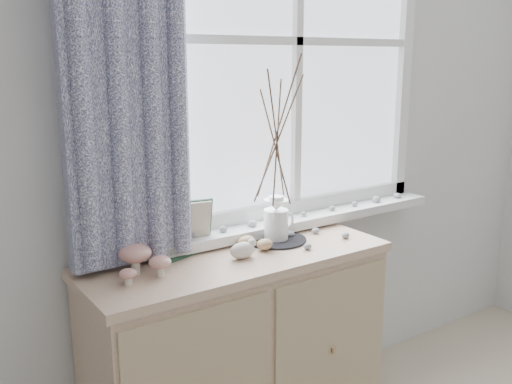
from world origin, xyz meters
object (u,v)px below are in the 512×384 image
Objects in this scene: sideboard at (239,357)px; botanical_book at (183,229)px; toadstool_cluster at (140,258)px; twig_pitcher at (277,135)px.

botanical_book is (-0.18, 0.11, 0.53)m from sideboard.
sideboard is at bearing -2.90° from toadstool_cluster.
toadstool_cluster is 0.25× the size of twig_pitcher.
twig_pitcher reaches higher than toadstool_cluster.
botanical_book reaches higher than toadstool_cluster.
twig_pitcher is (0.40, -0.05, 0.33)m from botanical_book.
botanical_book is 0.40× the size of twig_pitcher.
botanical_book is 0.24m from toadstool_cluster.
twig_pitcher is (0.61, 0.05, 0.37)m from toadstool_cluster.
sideboard is 1.58× the size of twig_pitcher.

